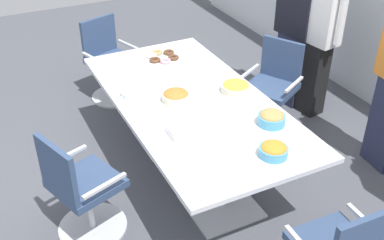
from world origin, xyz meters
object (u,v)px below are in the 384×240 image
object	(u,v)px
person_standing_0	(296,27)
napkin_pile	(180,131)
office_chair_3	(110,64)
snack_bowl_pretzels	(176,96)
plate_stack	(133,92)
snack_bowl_cookies	(272,118)
office_chair_0	(81,192)
snack_bowl_chips_yellow	(236,87)
conference_table	(192,113)
person_standing_1	(317,35)
office_chair_2	(272,91)
snack_bowl_chips_orange	(274,150)
donut_platter	(162,57)

from	to	relation	value
person_standing_0	napkin_pile	distance (m)	2.17
office_chair_3	snack_bowl_pretzels	bearing A→B (deg)	74.61
plate_stack	snack_bowl_cookies	bearing A→B (deg)	40.80
person_standing_0	office_chair_0	bearing A→B (deg)	99.80
plate_stack	snack_bowl_chips_yellow	bearing A→B (deg)	67.04
person_standing_0	snack_bowl_chips_yellow	xyz separation A→B (m)	(0.70, -1.15, -0.09)
person_standing_0	office_chair_3	bearing A→B (deg)	49.67
conference_table	person_standing_0	xyz separation A→B (m)	(-0.67, 1.56, 0.26)
snack_bowl_cookies	plate_stack	size ratio (longest dim) A/B	0.96
person_standing_0	person_standing_1	distance (m)	0.26
office_chair_0	plate_stack	bearing A→B (deg)	114.12
office_chair_2	person_standing_1	world-z (taller)	person_standing_1
snack_bowl_chips_orange	donut_platter	size ratio (longest dim) A/B	0.63
snack_bowl_chips_yellow	donut_platter	xyz separation A→B (m)	(-0.89, -0.31, -0.02)
snack_bowl_chips_orange	snack_bowl_cookies	bearing A→B (deg)	147.63
snack_bowl_pretzels	napkin_pile	distance (m)	0.51
person_standing_1	plate_stack	xyz separation A→B (m)	(0.10, -2.04, -0.12)
snack_bowl_chips_orange	donut_platter	xyz separation A→B (m)	(-1.81, -0.07, -0.03)
person_standing_0	snack_bowl_cookies	bearing A→B (deg)	126.47
snack_bowl_cookies	person_standing_1	bearing A→B (deg)	129.34
donut_platter	office_chair_2	bearing A→B (deg)	62.24
snack_bowl_pretzels	snack_bowl_chips_yellow	bearing A→B (deg)	81.07
snack_bowl_chips_yellow	donut_platter	bearing A→B (deg)	-160.56
conference_table	office_chair_0	xyz separation A→B (m)	(0.33, -1.08, -0.22)
conference_table	plate_stack	size ratio (longest dim) A/B	10.72
office_chair_0	snack_bowl_pretzels	bearing A→B (deg)	92.23
conference_table	snack_bowl_pretzels	xyz separation A→B (m)	(-0.05, -0.13, 0.17)
office_chair_0	snack_bowl_cookies	bearing A→B (deg)	59.89
snack_bowl_chips_yellow	snack_bowl_pretzels	size ratio (longest dim) A/B	1.08
office_chair_2	person_standing_0	xyz separation A→B (m)	(-0.33, 0.48, 0.48)
snack_bowl_chips_yellow	napkin_pile	size ratio (longest dim) A/B	1.53
snack_bowl_chips_yellow	snack_bowl_cookies	distance (m)	0.57
office_chair_3	person_standing_1	bearing A→B (deg)	127.15
office_chair_0	napkin_pile	distance (m)	0.86
office_chair_3	snack_bowl_cookies	bearing A→B (deg)	86.22
office_chair_3	donut_platter	xyz separation A→B (m)	(0.82, 0.31, 0.36)
napkin_pile	donut_platter	bearing A→B (deg)	162.48
snack_bowl_chips_yellow	conference_table	bearing A→B (deg)	-94.48
snack_bowl_pretzels	plate_stack	bearing A→B (deg)	-132.79
conference_table	napkin_pile	distance (m)	0.55
napkin_pile	snack_bowl_cookies	bearing A→B (deg)	75.59
snack_bowl_chips_yellow	office_chair_3	bearing A→B (deg)	-160.01
office_chair_0	napkin_pile	xyz separation A→B (m)	(0.10, 0.77, 0.38)
snack_bowl_chips_yellow	snack_bowl_chips_orange	xyz separation A→B (m)	(0.92, -0.24, 0.00)
office_chair_0	snack_bowl_chips_yellow	bearing A→B (deg)	81.86
office_chair_0	office_chair_3	size ratio (longest dim) A/B	1.00
office_chair_2	snack_bowl_cookies	bearing A→B (deg)	114.87
office_chair_0	office_chair_3	world-z (taller)	same
snack_bowl_chips_yellow	office_chair_2	bearing A→B (deg)	118.58
napkin_pile	office_chair_3	bearing A→B (deg)	177.35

